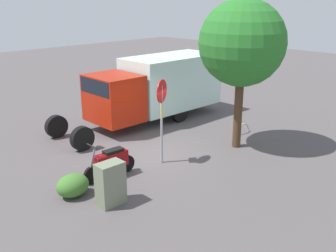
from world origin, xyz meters
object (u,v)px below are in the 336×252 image
Objects in this scene: stop_sign at (162,109)px; utility_cabinet at (111,184)px; street_tree at (242,43)px; box_truck_near at (156,86)px; motorcycle at (111,162)px; bike_rack_hoop at (242,133)px.

stop_sign is 3.33m from utility_cabinet.
street_tree is at bearing -178.86° from utility_cabinet.
stop_sign is at bearing 50.56° from box_truck_near.
street_tree reaches higher than motorcycle.
motorcycle is 2.13× the size of bike_rack_hoop.
motorcycle is 2.35m from stop_sign.
utility_cabinet is 7.37m from bike_rack_hoop.
street_tree is (-4.88, 1.21, 3.28)m from motorcycle.
stop_sign is at bearing -160.68° from utility_cabinet.
motorcycle is at bearing -9.50° from stop_sign.
bike_rack_hoop is at bearing 178.62° from motorcycle.
utility_cabinet is at bearing 6.26° from bike_rack_hoop.
stop_sign is (-1.89, 0.32, 1.37)m from motorcycle.
utility_cabinet is (2.90, 1.02, -1.29)m from stop_sign.
utility_cabinet is at bearing 39.13° from box_truck_near.
street_tree is at bearing 163.32° from stop_sign.
motorcycle is 6.33m from bike_rack_hoop.
bike_rack_hoop is at bearing 108.84° from box_truck_near.
box_truck_near is 1.53× the size of street_tree.
bike_rack_hoop is (-6.29, 0.53, -0.52)m from motorcycle.
box_truck_near is at bearing -143.07° from motorcycle.
motorcycle is at bearing -4.82° from bike_rack_hoop.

